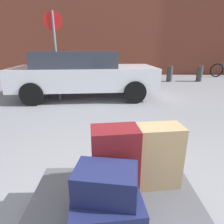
{
  "coord_description": "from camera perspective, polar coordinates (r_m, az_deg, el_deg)",
  "views": [
    {
      "loc": [
        -0.06,
        -1.26,
        1.53
      ],
      "look_at": [
        0.0,
        1.2,
        0.69
      ],
      "focal_mm": 30.51,
      "sensor_mm": 36.0,
      "label": 1
    }
  ],
  "objects": [
    {
      "name": "suitcase_navy_center",
      "position": [
        1.53,
        -1.76,
        -26.57
      ],
      "size": [
        0.54,
        0.47,
        0.2
      ],
      "primitive_type": "cube",
      "rotation": [
        0.0,
        0.0,
        0.1
      ],
      "color": "#191E47",
      "rests_on": "luggage_cart"
    },
    {
      "name": "suitcase_maroon_front_right",
      "position": [
        1.65,
        0.86,
        -14.15
      ],
      "size": [
        0.41,
        0.28,
        0.58
      ],
      "primitive_type": "cube",
      "rotation": [
        0.0,
        0.0,
        0.11
      ],
      "color": "maroon",
      "rests_on": "luggage_cart"
    },
    {
      "name": "bollard_kerb_mid",
      "position": [
        9.97,
        24.74,
        10.37
      ],
      "size": [
        0.26,
        0.26,
        0.71
      ],
      "primitive_type": "cylinder",
      "color": "#383838",
      "rests_on": "ground_plane"
    },
    {
      "name": "luggage_cart",
      "position": [
        1.78,
        0.97,
        -26.08
      ],
      "size": [
        1.4,
        0.87,
        0.34
      ],
      "color": "#4C4C51",
      "rests_on": "ground_plane"
    },
    {
      "name": "no_parking_sign",
      "position": [
        5.89,
        -16.62,
        17.99
      ],
      "size": [
        0.5,
        0.07,
        2.46
      ],
      "color": "slate",
      "rests_on": "ground_plane"
    },
    {
      "name": "duffel_bag_navy_topmost_pile",
      "position": [
        1.39,
        -1.85,
        -20.46
      ],
      "size": [
        0.46,
        0.34,
        0.22
      ],
      "primitive_type": "cube",
      "rotation": [
        0.0,
        0.0,
        -0.16
      ],
      "color": "#191E47",
      "rests_on": "suitcase_navy_center"
    },
    {
      "name": "parked_car",
      "position": [
        6.15,
        -8.62,
        11.43
      ],
      "size": [
        4.41,
        2.14,
        1.42
      ],
      "color": "silver",
      "rests_on": "ground_plane"
    },
    {
      "name": "bollard_kerb_near",
      "position": [
        9.45,
        16.88,
        10.88
      ],
      "size": [
        0.26,
        0.26,
        0.71
      ],
      "primitive_type": "cylinder",
      "color": "#383838",
      "rests_on": "ground_plane"
    },
    {
      "name": "suitcase_tan_stacked_top",
      "position": [
        1.76,
        12.85,
        -12.7
      ],
      "size": [
        0.45,
        0.27,
        0.56
      ],
      "primitive_type": "cube",
      "rotation": [
        0.0,
        0.0,
        0.09
      ],
      "color": "#9E7F56",
      "rests_on": "luggage_cart"
    }
  ]
}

